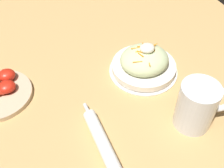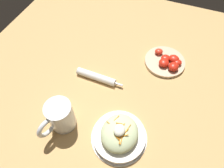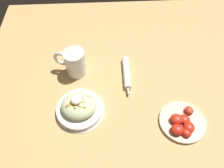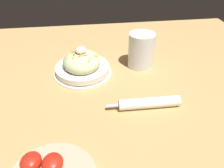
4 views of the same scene
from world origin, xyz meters
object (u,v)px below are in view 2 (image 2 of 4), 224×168
object	(u,v)px
beer_mug	(61,117)
tomato_plate	(166,61)
napkin_roll	(96,77)
salad_plate	(119,134)

from	to	relation	value
beer_mug	tomato_plate	size ratio (longest dim) A/B	0.79
beer_mug	napkin_roll	size ratio (longest dim) A/B	0.69
salad_plate	tomato_plate	size ratio (longest dim) A/B	1.10
beer_mug	tomato_plate	world-z (taller)	beer_mug
tomato_plate	salad_plate	bearing A→B (deg)	168.88
salad_plate	napkin_roll	bearing A→B (deg)	40.94
beer_mug	napkin_roll	xyz separation A→B (m)	(0.25, -0.03, -0.04)
beer_mug	napkin_roll	bearing A→B (deg)	-7.69
beer_mug	napkin_roll	world-z (taller)	beer_mug
salad_plate	napkin_roll	xyz separation A→B (m)	(0.22, 0.19, -0.02)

